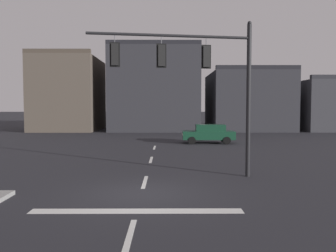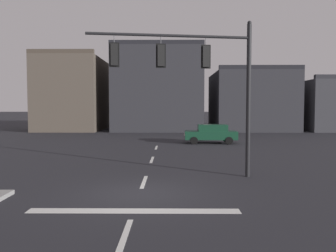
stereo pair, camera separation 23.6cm
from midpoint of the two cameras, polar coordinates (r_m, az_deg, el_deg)
The scene contains 6 objects.
ground_plane at distance 12.58m, azimuth -5.00°, elevation -11.21°, with size 400.00×400.00×0.00m, color #232328.
stop_bar_paint at distance 10.66m, azimuth -5.90°, elevation -13.86°, with size 6.40×0.50×0.01m, color silver.
lane_centreline at distance 14.52m, azimuth -4.35°, elevation -9.23°, with size 0.16×26.40×0.01m.
signal_mast_near_side at distance 15.09m, azimuth 4.68°, elevation 9.08°, with size 7.07×1.19×6.89m.
car_lot_nearside at distance 29.58m, azimuth 6.57°, elevation -1.21°, with size 4.49×1.98×1.61m.
building_row at distance 46.95m, azimuth 2.17°, elevation 4.94°, with size 41.53×12.07×11.07m.
Camera 1 is at (0.89, -12.14, 3.14)m, focal length 36.71 mm.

